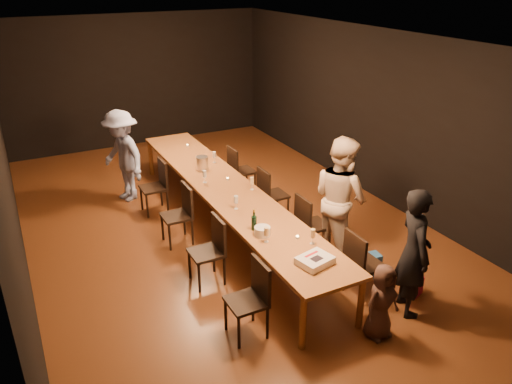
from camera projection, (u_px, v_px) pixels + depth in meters
name	position (u px, v px, depth m)	size (l,w,h in m)	color
ground	(228.00, 230.00, 8.15)	(10.00, 10.00, 0.00)	#432810
room_shell	(224.00, 105.00, 7.29)	(6.04, 10.04, 3.02)	black
table	(227.00, 191.00, 7.86)	(0.90, 6.00, 0.75)	brown
chair_right_0	(365.00, 264.00, 6.37)	(0.42, 0.42, 0.93)	black
chair_right_1	(313.00, 224.00, 7.34)	(0.42, 0.42, 0.93)	black
chair_right_2	(274.00, 194.00, 8.31)	(0.42, 0.42, 0.93)	black
chair_right_3	(242.00, 170.00, 9.28)	(0.42, 0.42, 0.93)	black
chair_left_0	(246.00, 301.00, 5.66)	(0.42, 0.42, 0.93)	black
chair_left_1	(206.00, 252.00, 6.63)	(0.42, 0.42, 0.93)	black
chair_left_2	(176.00, 215.00, 7.60)	(0.42, 0.42, 0.93)	black
chair_left_3	(153.00, 187.00, 8.57)	(0.42, 0.42, 0.93)	black
woman_birthday	(414.00, 252.00, 5.94)	(0.60, 0.39, 1.64)	black
woman_tan	(340.00, 198.00, 7.11)	(0.89, 0.69, 1.83)	beige
man_blue	(123.00, 156.00, 8.90)	(1.08, 0.62, 1.68)	#889BD2
child	(381.00, 302.00, 5.64)	(0.46, 0.30, 0.94)	#432C25
gift_bag_red	(416.00, 287.00, 6.49)	(0.21, 0.12, 0.25)	#C51D4C
gift_bag_blue	(370.00, 265.00, 6.87)	(0.27, 0.18, 0.34)	#2A66B7
birthday_cake	(315.00, 261.00, 5.82)	(0.45, 0.39, 0.09)	white
plate_stack	(262.00, 231.00, 6.44)	(0.21, 0.21, 0.12)	white
champagne_bottle	(254.00, 220.00, 6.53)	(0.07, 0.07, 0.30)	black
ice_bucket	(202.00, 163.00, 8.52)	(0.21, 0.21, 0.23)	silver
wineglass_0	(266.00, 235.00, 6.26)	(0.06, 0.06, 0.21)	beige
wineglass_1	(313.00, 237.00, 6.22)	(0.06, 0.06, 0.21)	beige
wineglass_2	(236.00, 202.00, 7.12)	(0.06, 0.06, 0.21)	silver
wineglass_3	(252.00, 183.00, 7.74)	(0.06, 0.06, 0.21)	beige
wineglass_4	(205.00, 177.00, 7.99)	(0.06, 0.06, 0.21)	silver
wineglass_5	(214.00, 157.00, 8.81)	(0.06, 0.06, 0.21)	silver
tealight_near	(297.00, 237.00, 6.38)	(0.05, 0.05, 0.03)	#B2B7B2
tealight_mid	(228.00, 179.00, 8.13)	(0.05, 0.05, 0.03)	#B2B7B2
tealight_far	(187.00, 145.00, 9.65)	(0.05, 0.05, 0.03)	#B2B7B2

